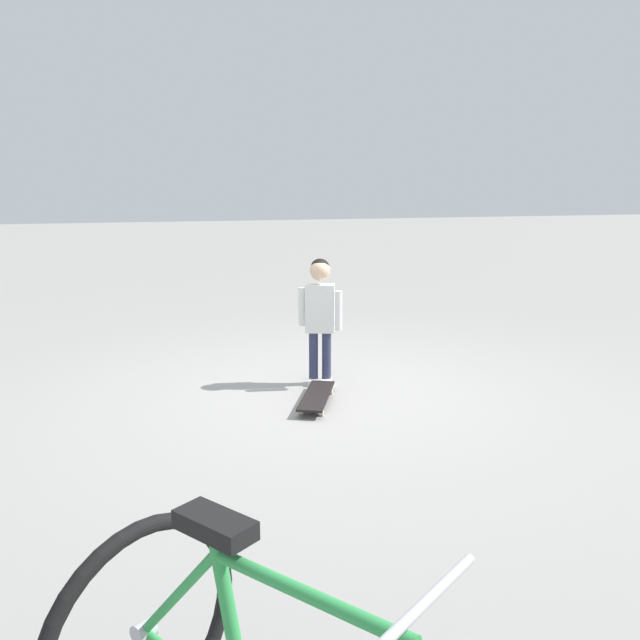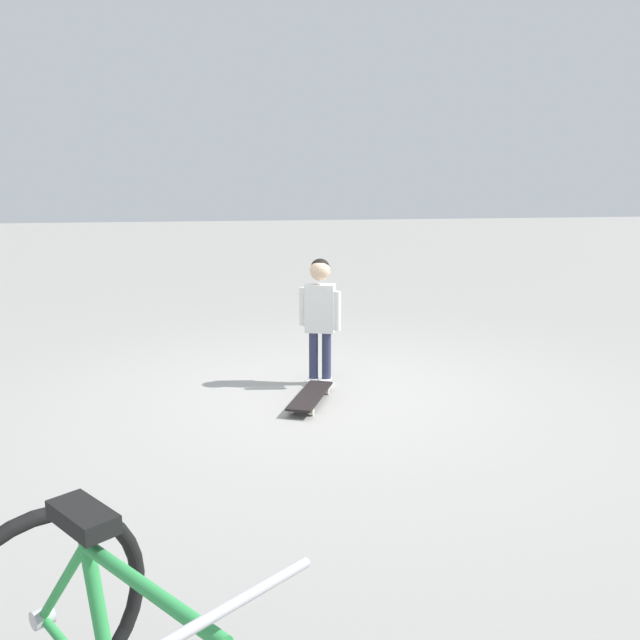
{
  "view_description": "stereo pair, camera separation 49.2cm",
  "coord_description": "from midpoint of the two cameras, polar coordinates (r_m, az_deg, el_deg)",
  "views": [
    {
      "loc": [
        1.44,
        4.84,
        1.67
      ],
      "look_at": [
        -0.03,
        -0.31,
        0.55
      ],
      "focal_mm": 37.02,
      "sensor_mm": 36.0,
      "label": 1
    },
    {
      "loc": [
        0.97,
        4.95,
        1.67
      ],
      "look_at": [
        -0.03,
        -0.31,
        0.55
      ],
      "focal_mm": 37.02,
      "sensor_mm": 36.0,
      "label": 2
    }
  ],
  "objects": [
    {
      "name": "skateboard",
      "position": [
        5.09,
        -3.09,
        -6.64
      ],
      "size": [
        0.47,
        0.74,
        0.07
      ],
      "color": "black",
      "rests_on": "ground"
    },
    {
      "name": "ground_plane",
      "position": [
        5.31,
        -2.06,
        -6.51
      ],
      "size": [
        50.0,
        50.0,
        0.0
      ],
      "primitive_type": "plane",
      "color": "gray"
    },
    {
      "name": "child_person",
      "position": [
        5.44,
        -2.59,
        1.07
      ],
      "size": [
        0.3,
        0.31,
        1.06
      ],
      "color": "#2D3351",
      "rests_on": "ground"
    }
  ]
}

